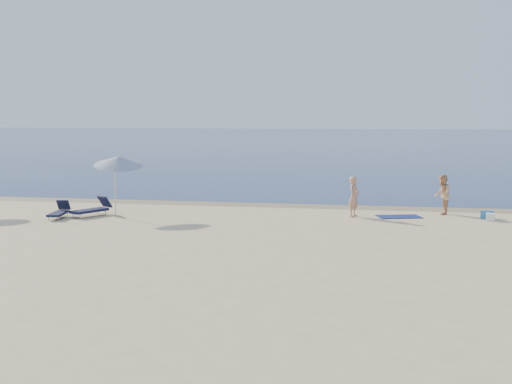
# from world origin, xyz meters

# --- Properties ---
(ground) EXTENTS (160.00, 160.00, 0.00)m
(ground) POSITION_xyz_m (0.00, 0.00, 0.00)
(ground) COLOR beige
(ground) RESTS_ON ground
(sea) EXTENTS (240.00, 160.00, 0.01)m
(sea) POSITION_xyz_m (0.00, 100.00, 0.00)
(sea) COLOR #0D1D4E
(sea) RESTS_ON ground
(wet_sand_strip) EXTENTS (240.00, 1.60, 0.00)m
(wet_sand_strip) POSITION_xyz_m (0.00, 19.40, 0.00)
(wet_sand_strip) COLOR #847254
(wet_sand_strip) RESTS_ON ground
(person_left) EXTENTS (0.58, 0.70, 1.64)m
(person_left) POSITION_xyz_m (2.10, 16.65, 0.82)
(person_left) COLOR tan
(person_left) RESTS_ON ground
(person_right) EXTENTS (0.74, 0.89, 1.65)m
(person_right) POSITION_xyz_m (5.66, 17.94, 0.82)
(person_right) COLOR tan
(person_right) RESTS_ON ground
(beach_towel) EXTENTS (1.89, 1.39, 0.03)m
(beach_towel) POSITION_xyz_m (3.90, 16.89, 0.01)
(beach_towel) COLOR #0F1A4E
(beach_towel) RESTS_ON ground
(white_bag) EXTENTS (0.39, 0.35, 0.29)m
(white_bag) POSITION_xyz_m (7.36, 16.60, 0.15)
(white_bag) COLOR white
(white_bag) RESTS_ON ground
(blue_cooler) EXTENTS (0.50, 0.41, 0.30)m
(blue_cooler) POSITION_xyz_m (7.33, 17.12, 0.15)
(blue_cooler) COLOR #2069B0
(blue_cooler) RESTS_ON ground
(umbrella_near) EXTENTS (2.62, 2.64, 2.65)m
(umbrella_near) POSITION_xyz_m (-7.31, 15.29, 2.24)
(umbrella_near) COLOR silver
(umbrella_near) RESTS_ON ground
(lounger_left) EXTENTS (0.71, 1.56, 0.66)m
(lounger_left) POSITION_xyz_m (-9.46, 14.25, 0.24)
(lounger_left) COLOR black
(lounger_left) RESTS_ON ground
(lounger_right) EXTENTS (1.32, 1.80, 0.77)m
(lounger_right) POSITION_xyz_m (-8.39, 15.00, 0.28)
(lounger_right) COLOR #131636
(lounger_right) RESTS_ON ground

